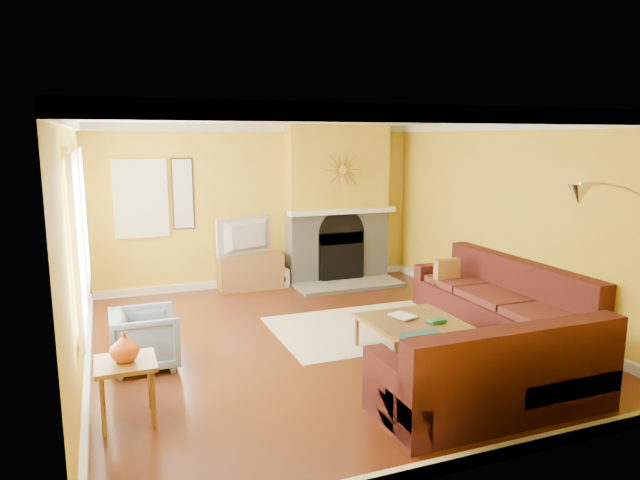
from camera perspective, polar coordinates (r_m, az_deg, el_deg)
name	(u,v)px	position (r m, az deg, el deg)	size (l,w,h in m)	color
floor	(324,341)	(7.19, 0.37, -10.09)	(5.50, 6.00, 0.02)	#602B14
ceiling	(324,118)	(6.75, 0.39, 12.11)	(5.50, 6.00, 0.02)	white
wall_back	(259,206)	(9.68, -6.16, 3.42)	(5.50, 0.02, 2.70)	gold
wall_front	(477,299)	(4.25, 15.45, -5.68)	(5.50, 0.02, 2.70)	gold
wall_left	(75,249)	(6.39, -23.33, -0.88)	(0.02, 6.00, 2.70)	gold
wall_right	(511,221)	(8.25, 18.53, 1.77)	(0.02, 6.00, 2.70)	gold
baseboard	(324,336)	(7.17, 0.37, -9.56)	(5.50, 6.00, 0.12)	white
crown_molding	(324,124)	(6.75, 0.39, 11.52)	(5.50, 6.00, 0.12)	white
window_left_near	(81,218)	(7.65, -22.78, 2.01)	(0.06, 1.22, 1.72)	white
window_left_far	(76,245)	(5.77, -23.24, -0.47)	(0.06, 1.22, 1.72)	white
window_back	(141,199)	(9.30, -17.50, 3.97)	(0.82, 0.06, 1.22)	white
wall_art	(183,194)	(9.37, -13.55, 4.51)	(0.34, 0.04, 1.14)	white
fireplace	(337,204)	(9.92, 1.73, 3.64)	(1.80, 0.40, 2.70)	gray
mantel	(343,211)	(9.71, 2.28, 2.90)	(1.92, 0.22, 0.08)	white
hearth	(349,285)	(9.66, 2.96, -4.52)	(1.80, 0.70, 0.06)	gray
sunburst	(343,170)	(9.65, 2.28, 7.03)	(0.70, 0.04, 0.70)	olive
rug	(367,328)	(7.64, 4.69, -8.76)	(2.40, 1.80, 0.02)	beige
sectional_sofa	(447,314)	(6.87, 12.57, -7.28)	(3.07, 3.70, 0.90)	#471916
coffee_table	(412,338)	(6.75, 9.21, -9.63)	(1.07, 1.07, 0.42)	white
media_console	(250,272)	(9.57, -7.03, -3.15)	(1.04, 0.47, 0.57)	olive
tv	(249,236)	(9.45, -7.11, 0.40)	(1.09, 0.14, 0.63)	black
subwoofer	(278,277)	(9.69, -4.19, -3.76)	(0.30, 0.30, 0.30)	white
armchair	(145,339)	(6.59, -17.12, -9.43)	(0.69, 0.71, 0.65)	slate
side_table	(127,391)	(5.47, -18.72, -14.14)	(0.51, 0.51, 0.56)	olive
vase	(124,347)	(5.31, -18.98, -10.06)	(0.25, 0.25, 0.26)	#D8591E
book	(396,318)	(6.69, 7.60, -7.72)	(0.22, 0.30, 0.03)	white
arc_lamp	(630,305)	(5.66, 28.61, -5.68)	(1.35, 0.36, 2.12)	silver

